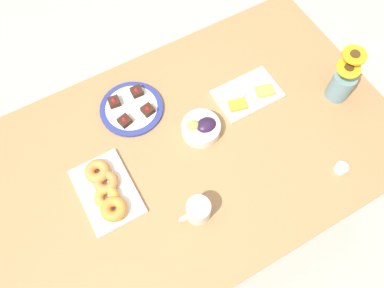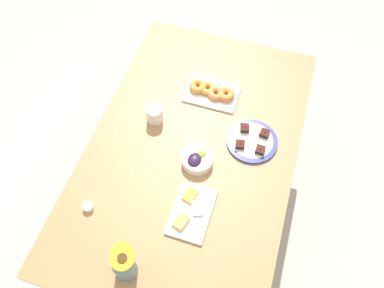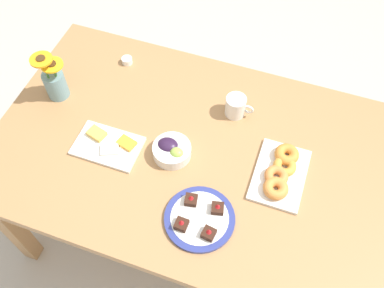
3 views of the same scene
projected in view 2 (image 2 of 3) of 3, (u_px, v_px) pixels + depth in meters
The scene contains 9 objects.
ground_plane at pixel (192, 205), 2.47m from camera, with size 6.00×6.00×0.00m, color #B7B2A8.
dining_table at pixel (192, 157), 1.91m from camera, with size 1.60×1.00×0.74m.
coffee_mug at pixel (155, 114), 1.89m from camera, with size 0.12×0.08×0.09m.
grape_bowl at pixel (197, 159), 1.77m from camera, with size 0.15×0.15×0.07m.
cheese_platter at pixel (191, 212), 1.66m from camera, with size 0.26×0.17×0.03m.
croissant_platter at pixel (212, 92), 1.99m from camera, with size 0.19×0.28×0.05m.
jam_cup_honey at pixel (88, 207), 1.66m from camera, with size 0.05×0.05×0.03m.
dessert_plate at pixel (252, 141), 1.85m from camera, with size 0.25×0.25×0.05m.
flower_vase at pixel (125, 265), 1.47m from camera, with size 0.11×0.11×0.24m.
Camera 2 is at (-0.89, -0.28, 2.32)m, focal length 35.00 mm.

